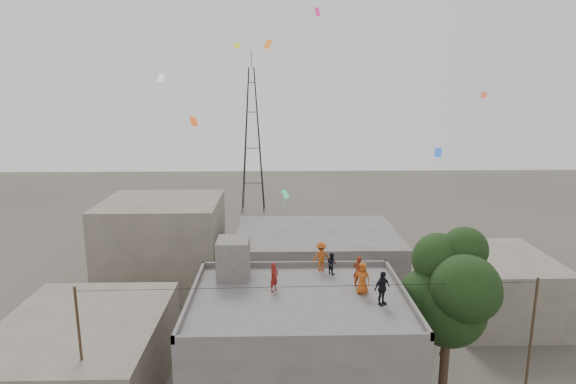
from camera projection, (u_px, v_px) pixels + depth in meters
name	position (u px, v px, depth m)	size (l,w,h in m)	color
main_building	(298.00, 358.00, 22.77)	(10.00, 8.00, 6.10)	#55524F
parapet	(299.00, 295.00, 22.09)	(10.00, 8.00, 0.30)	#55524F
stair_head_box	(233.00, 258.00, 24.37)	(1.60, 1.80, 2.00)	#55524F
neighbor_west	(83.00, 358.00, 24.69)	(8.00, 10.00, 4.00)	#645C4F
neighbor_north	(316.00, 263.00, 36.61)	(12.00, 9.00, 5.00)	#55524F
neighbor_northwest	(163.00, 243.00, 38.07)	(9.00, 8.00, 7.00)	#645C4F
neighbor_east	(495.00, 286.00, 33.05)	(7.00, 8.00, 4.40)	#645C4F
tree	(452.00, 291.00, 22.88)	(4.90, 4.60, 9.10)	black
utility_line	(311.00, 357.00, 21.40)	(20.12, 0.62, 7.40)	black
transmission_tower	(252.00, 140.00, 60.47)	(2.97, 2.97, 20.01)	black
person_red_adult	(359.00, 271.00, 23.25)	(0.56, 0.37, 1.55)	maroon
person_orange_child	(362.00, 278.00, 22.46)	(0.74, 0.48, 1.52)	#B34C14
person_dark_child	(332.00, 263.00, 24.92)	(0.55, 0.43, 1.12)	black
person_dark_adult	(382.00, 288.00, 21.30)	(0.91, 0.38, 1.55)	black
person_orange_adult	(321.00, 256.00, 25.31)	(1.00, 0.57, 1.55)	#A84613
person_red_child	(274.00, 277.00, 22.77)	(0.51, 0.33, 1.40)	maroon
kites	(298.00, 76.00, 27.59)	(20.66, 17.26, 12.84)	#EF5319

